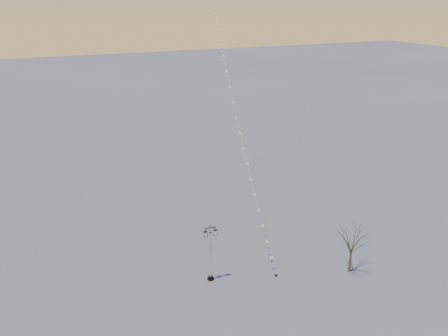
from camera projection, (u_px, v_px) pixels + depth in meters
ground at (266, 292)px, 33.42m from camera, size 300.00×300.00×0.00m
street_lamp at (210, 250)px, 34.06m from camera, size 1.11×0.49×4.38m
bare_tree at (352, 243)px, 35.11m from camera, size 2.10×2.10×3.48m
kite_train at (227, 46)px, 41.22m from camera, size 3.94×25.36×31.30m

